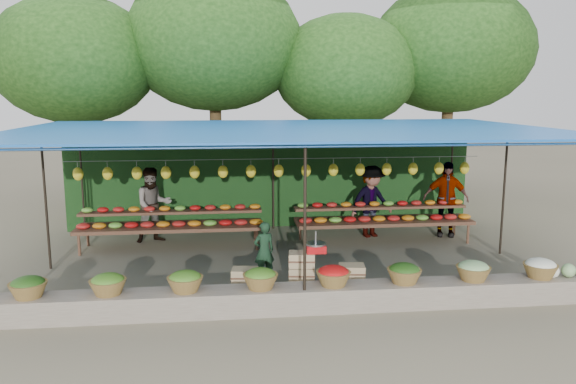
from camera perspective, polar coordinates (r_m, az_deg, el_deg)
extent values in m
plane|color=#6B644F|center=(12.02, -0.28, -7.00)|extent=(60.00, 60.00, 0.00)
cube|color=#675D52|center=(9.38, 1.55, -10.74)|extent=(10.60, 0.55, 0.40)
cylinder|color=black|center=(8.87, 1.72, -3.83)|extent=(0.05, 0.05, 2.80)
cylinder|color=black|center=(12.16, -23.40, -0.85)|extent=(0.05, 0.05, 2.80)
cylinder|color=black|center=(13.09, 21.09, 0.03)|extent=(0.05, 0.05, 2.80)
cylinder|color=black|center=(14.92, -20.22, 1.24)|extent=(0.05, 0.05, 2.80)
cylinder|color=black|center=(14.54, -1.51, 1.65)|extent=(0.05, 0.05, 2.80)
cylinder|color=black|center=(15.69, 16.24, 1.87)|extent=(0.05, 0.05, 2.80)
cube|color=#1859B5|center=(11.51, -0.30, 6.44)|extent=(10.80, 6.60, 0.04)
cube|color=#1859B5|center=(9.55, 0.99, 4.60)|extent=(10.80, 2.19, 0.26)
cube|color=#1859B5|center=(13.51, -1.21, 6.21)|extent=(10.80, 2.19, 0.26)
cylinder|color=#9B9CA1|center=(12.97, -0.95, 3.39)|extent=(9.60, 0.01, 0.01)
ellipsoid|color=gold|center=(13.36, -20.55, 1.73)|extent=(0.23, 0.17, 0.30)
ellipsoid|color=gold|center=(13.21, -17.85, 1.80)|extent=(0.23, 0.17, 0.30)
ellipsoid|color=gold|center=(13.10, -15.09, 1.87)|extent=(0.23, 0.17, 0.30)
ellipsoid|color=gold|center=(13.02, -12.30, 1.94)|extent=(0.23, 0.17, 0.30)
ellipsoid|color=gold|center=(12.97, -9.47, 2.01)|extent=(0.23, 0.17, 0.30)
ellipsoid|color=gold|center=(12.95, -6.63, 2.06)|extent=(0.23, 0.17, 0.30)
ellipsoid|color=gold|center=(12.96, -3.78, 2.12)|extent=(0.23, 0.17, 0.30)
ellipsoid|color=gold|center=(13.01, -0.95, 2.17)|extent=(0.23, 0.17, 0.30)
ellipsoid|color=gold|center=(13.08, 1.85, 2.21)|extent=(0.23, 0.17, 0.30)
ellipsoid|color=gold|center=(13.19, 4.62, 2.25)|extent=(0.23, 0.17, 0.30)
ellipsoid|color=gold|center=(13.33, 7.34, 2.28)|extent=(0.23, 0.17, 0.30)
ellipsoid|color=gold|center=(13.50, 9.99, 2.30)|extent=(0.23, 0.17, 0.30)
ellipsoid|color=gold|center=(13.69, 12.57, 2.32)|extent=(0.23, 0.17, 0.30)
ellipsoid|color=gold|center=(13.91, 15.08, 2.34)|extent=(0.23, 0.17, 0.30)
ellipsoid|color=gold|center=(14.16, 17.51, 2.35)|extent=(0.23, 0.17, 0.30)
ellipsoid|color=#265015|center=(9.65, -24.92, -8.45)|extent=(0.52, 0.52, 0.23)
ellipsoid|color=#457C21|center=(9.34, -17.85, -8.59)|extent=(0.52, 0.52, 0.23)
ellipsoid|color=#457C21|center=(9.18, -10.41, -8.60)|extent=(0.52, 0.52, 0.23)
ellipsoid|color=#457C21|center=(9.17, -2.82, -8.46)|extent=(0.52, 0.52, 0.23)
ellipsoid|color=#B9100F|center=(9.31, 4.64, -8.18)|extent=(0.52, 0.52, 0.23)
ellipsoid|color=#265015|center=(9.61, 11.75, -7.78)|extent=(0.52, 0.52, 0.23)
ellipsoid|color=#8CBD76|center=(10.04, 18.32, -7.31)|extent=(0.52, 0.52, 0.23)
ellipsoid|color=white|center=(10.59, 24.28, -6.80)|extent=(0.52, 0.52, 0.23)
cube|color=#214819|center=(14.80, -1.59, 1.22)|extent=(10.60, 0.06, 2.50)
cylinder|color=#3C2816|center=(17.81, -20.34, 4.48)|extent=(0.36, 0.36, 3.97)
ellipsoid|color=black|center=(17.77, -20.84, 12.45)|extent=(4.77, 4.77, 3.69)
cylinder|color=#3C2816|center=(17.67, -7.33, 5.82)|extent=(0.36, 0.36, 4.48)
ellipsoid|color=black|center=(17.69, -7.54, 14.90)|extent=(5.39, 5.39, 4.17)
cylinder|color=#3C2816|center=(17.80, 5.71, 4.64)|extent=(0.36, 0.36, 3.71)
ellipsoid|color=black|center=(17.73, 5.84, 12.12)|extent=(4.47, 4.47, 3.45)
cylinder|color=#3C2816|center=(19.19, 15.79, 5.66)|extent=(0.36, 0.36, 4.35)
ellipsoid|color=black|center=(19.19, 16.19, 13.78)|extent=(5.24, 5.24, 4.05)
cube|color=#4C2F1E|center=(13.14, -11.83, -3.47)|extent=(4.20, 0.95, 0.08)
cube|color=#4C2F1E|center=(13.37, -11.75, -2.00)|extent=(4.20, 0.35, 0.06)
cylinder|color=#4C2F1E|center=(13.16, -20.46, -5.01)|extent=(0.06, 0.06, 0.50)
cylinder|color=#4C2F1E|center=(12.77, -3.18, -4.82)|extent=(0.06, 0.06, 0.50)
cylinder|color=#4C2F1E|center=(13.91, -19.68, -4.17)|extent=(0.06, 0.06, 0.50)
cylinder|color=#4C2F1E|center=(13.55, -3.38, -3.95)|extent=(0.06, 0.06, 0.50)
ellipsoid|color=red|center=(13.30, -20.09, -3.28)|extent=(0.31, 0.26, 0.13)
ellipsoid|color=#67B337|center=(13.67, -19.72, -1.75)|extent=(0.26, 0.22, 0.12)
ellipsoid|color=orange|center=(13.22, -18.61, -3.27)|extent=(0.31, 0.26, 0.13)
ellipsoid|color=#B9100F|center=(13.59, -18.29, -1.73)|extent=(0.26, 0.22, 0.12)
ellipsoid|color=#67B337|center=(13.15, -17.12, -3.26)|extent=(0.31, 0.26, 0.13)
ellipsoid|color=red|center=(13.52, -16.84, -1.71)|extent=(0.26, 0.22, 0.12)
ellipsoid|color=#B9100F|center=(13.09, -15.61, -3.24)|extent=(0.31, 0.26, 0.13)
ellipsoid|color=orange|center=(13.46, -15.37, -1.68)|extent=(0.26, 0.22, 0.12)
ellipsoid|color=red|center=(13.03, -14.09, -3.22)|extent=(0.31, 0.26, 0.13)
ellipsoid|color=red|center=(13.41, -13.89, -1.66)|extent=(0.26, 0.22, 0.12)
ellipsoid|color=orange|center=(12.99, -12.56, -3.20)|extent=(0.31, 0.26, 0.13)
ellipsoid|color=orange|center=(13.37, -12.41, -1.64)|extent=(0.26, 0.22, 0.12)
ellipsoid|color=red|center=(12.96, -11.02, -3.18)|extent=(0.31, 0.26, 0.13)
ellipsoid|color=#67B337|center=(13.34, -10.91, -1.61)|extent=(0.26, 0.22, 0.12)
ellipsoid|color=orange|center=(12.93, -9.47, -3.16)|extent=(0.31, 0.26, 0.13)
ellipsoid|color=#B9100F|center=(13.31, -9.41, -1.59)|extent=(0.26, 0.22, 0.12)
ellipsoid|color=#67B337|center=(12.92, -7.92, -3.13)|extent=(0.31, 0.26, 0.13)
ellipsoid|color=red|center=(13.30, -7.90, -1.56)|extent=(0.26, 0.22, 0.12)
ellipsoid|color=#B9100F|center=(12.91, -6.37, -3.10)|extent=(0.31, 0.26, 0.13)
ellipsoid|color=orange|center=(13.29, -6.40, -1.53)|extent=(0.26, 0.22, 0.12)
ellipsoid|color=red|center=(12.92, -4.81, -3.07)|extent=(0.31, 0.26, 0.13)
ellipsoid|color=red|center=(13.30, -4.89, -1.50)|extent=(0.26, 0.22, 0.12)
ellipsoid|color=orange|center=(12.93, -3.26, -3.04)|extent=(0.31, 0.26, 0.13)
ellipsoid|color=orange|center=(13.31, -3.38, -1.47)|extent=(0.26, 0.22, 0.12)
cube|color=#4C2F1E|center=(13.60, 9.66, -2.94)|extent=(4.20, 0.95, 0.08)
cube|color=#4C2F1E|center=(13.83, 9.35, -1.53)|extent=(4.20, 0.35, 0.06)
cylinder|color=#4C2F1E|center=(12.88, 1.73, -4.68)|extent=(0.06, 0.06, 0.50)
cylinder|color=#4C2F1E|center=(13.96, 17.82, -4.00)|extent=(0.06, 0.06, 0.50)
cylinder|color=#4C2F1E|center=(13.65, 1.25, -3.83)|extent=(0.06, 0.06, 0.50)
cylinder|color=#4C2F1E|center=(14.67, 16.55, -3.26)|extent=(0.06, 0.06, 0.50)
ellipsoid|color=red|center=(13.04, 1.80, -2.91)|extent=(0.31, 0.26, 0.13)
ellipsoid|color=#67B337|center=(13.42, 1.53, -1.36)|extent=(0.26, 0.22, 0.12)
ellipsoid|color=orange|center=(13.10, 3.31, -2.87)|extent=(0.31, 0.26, 0.13)
ellipsoid|color=#B9100F|center=(13.47, 3.00, -1.32)|extent=(0.26, 0.22, 0.12)
ellipsoid|color=#67B337|center=(13.16, 4.82, -2.83)|extent=(0.31, 0.26, 0.13)
ellipsoid|color=red|center=(13.53, 4.47, -1.29)|extent=(0.26, 0.22, 0.12)
ellipsoid|color=#B9100F|center=(13.23, 6.31, -2.78)|extent=(0.31, 0.26, 0.13)
ellipsoid|color=orange|center=(13.60, 5.91, -1.25)|extent=(0.26, 0.22, 0.12)
ellipsoid|color=red|center=(13.31, 7.78, -2.73)|extent=(0.31, 0.26, 0.13)
ellipsoid|color=red|center=(13.68, 7.35, -1.22)|extent=(0.26, 0.22, 0.12)
ellipsoid|color=orange|center=(13.40, 9.23, -2.69)|extent=(0.31, 0.26, 0.13)
ellipsoid|color=orange|center=(13.77, 8.76, -1.18)|extent=(0.26, 0.22, 0.12)
ellipsoid|color=red|center=(13.50, 10.66, -2.64)|extent=(0.31, 0.26, 0.13)
ellipsoid|color=#67B337|center=(13.86, 10.16, -1.14)|extent=(0.26, 0.22, 0.12)
ellipsoid|color=orange|center=(13.60, 12.08, -2.59)|extent=(0.31, 0.26, 0.13)
ellipsoid|color=#B9100F|center=(13.97, 11.54, -1.11)|extent=(0.26, 0.22, 0.12)
ellipsoid|color=#67B337|center=(13.72, 13.46, -2.54)|extent=(0.31, 0.26, 0.13)
ellipsoid|color=red|center=(14.08, 12.89, -1.07)|extent=(0.26, 0.22, 0.12)
ellipsoid|color=#B9100F|center=(13.84, 14.83, -2.49)|extent=(0.31, 0.26, 0.13)
ellipsoid|color=orange|center=(14.20, 14.23, -1.03)|extent=(0.26, 0.22, 0.12)
ellipsoid|color=red|center=(13.97, 16.17, -2.44)|extent=(0.31, 0.26, 0.13)
ellipsoid|color=red|center=(14.32, 15.54, -1.00)|extent=(0.26, 0.22, 0.12)
ellipsoid|color=orange|center=(14.11, 17.48, -2.38)|extent=(0.31, 0.26, 0.13)
ellipsoid|color=orange|center=(14.46, 16.82, -0.96)|extent=(0.26, 0.22, 0.12)
cube|color=tan|center=(10.00, -4.38, -9.88)|extent=(0.49, 0.39, 0.25)
cube|color=tan|center=(9.91, -4.41, -8.47)|extent=(0.49, 0.39, 0.25)
cube|color=tan|center=(10.08, 1.39, -9.69)|extent=(0.49, 0.39, 0.25)
cube|color=tan|center=(9.99, 1.40, -8.28)|extent=(0.49, 0.39, 0.25)
cube|color=tan|center=(9.91, 1.40, -6.86)|extent=(0.49, 0.39, 0.25)
cube|color=tan|center=(10.23, 6.46, -9.44)|extent=(0.49, 0.39, 0.25)
cube|color=tan|center=(10.15, 6.49, -8.06)|extent=(0.49, 0.39, 0.25)
cube|color=red|center=(9.89, 2.82, -5.74)|extent=(0.34, 0.29, 0.13)
cylinder|color=#9B9CA1|center=(9.87, 2.83, -5.27)|extent=(0.36, 0.36, 0.03)
cylinder|color=#9B9CA1|center=(9.84, 2.83, -4.68)|extent=(0.03, 0.03, 0.25)
imported|color=#193721|center=(10.72, -2.44, -5.99)|extent=(0.48, 0.38, 1.13)
imported|color=slate|center=(13.68, -13.52, -1.30)|extent=(1.06, 0.94, 1.80)
imported|color=slate|center=(13.96, 8.45, -0.95)|extent=(1.29, 0.99, 1.77)
imported|color=slate|center=(14.41, 15.74, -0.69)|extent=(1.18, 0.74, 1.86)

